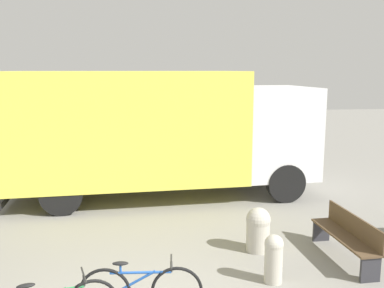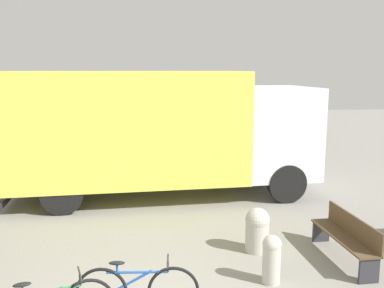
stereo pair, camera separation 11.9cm
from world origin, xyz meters
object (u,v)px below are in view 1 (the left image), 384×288
Objects in this scene: delivery_truck at (160,128)px; bollard_far_bench at (258,228)px; park_bench at (348,235)px; bollard_near_bench at (274,257)px.

delivery_truck is 9.69× the size of bollard_far_bench.
delivery_truck reaches higher than park_bench.
park_bench is 1.59m from bollard_far_bench.
park_bench reaches higher than bollard_near_bench.
delivery_truck is 10.19× the size of bollard_near_bench.
bollard_far_bench is at bearing -70.16° from delivery_truck.
bollard_far_bench is at bearing 67.23° from park_bench.
delivery_truck is at bearing 114.03° from bollard_far_bench.
park_bench is 2.18× the size of bollard_far_bench.
bollard_near_bench is 0.95× the size of bollard_far_bench.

